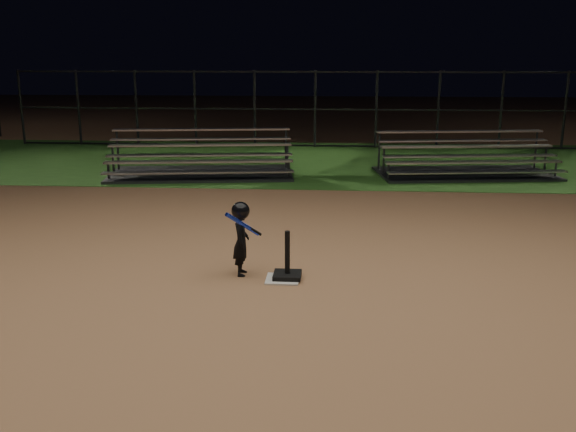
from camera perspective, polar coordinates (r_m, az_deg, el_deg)
The scene contains 8 objects.
ground at distance 8.78m, azimuth -0.49°, elevation -5.72°, with size 80.00×80.00×0.00m, color #9D6B47.
grass_strip at distance 18.48m, azimuth 2.08°, elevation 4.89°, with size 60.00×8.00×0.01m, color #255019.
home_plate at distance 8.77m, azimuth -0.49°, elevation -5.65°, with size 0.45×0.45×0.02m, color beige.
batting_tee at distance 8.77m, azimuth -0.06°, elevation -4.78°, with size 0.38×0.38×0.66m.
child_batter at distance 8.84m, azimuth -4.21°, elevation -1.82°, with size 0.46×0.53×1.04m.
bleacher_left at distance 16.41m, azimuth -7.76°, elevation 4.39°, with size 4.84×2.84×1.12m.
bleacher_right at distance 16.90m, azimuth 15.53°, elevation 4.25°, with size 4.62×2.70×1.07m.
backstop_fence at distance 21.30m, azimuth 2.43°, elevation 9.50°, with size 20.08×0.08×2.50m.
Camera 1 is at (0.69, -8.22, 2.99)m, focal length 39.86 mm.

